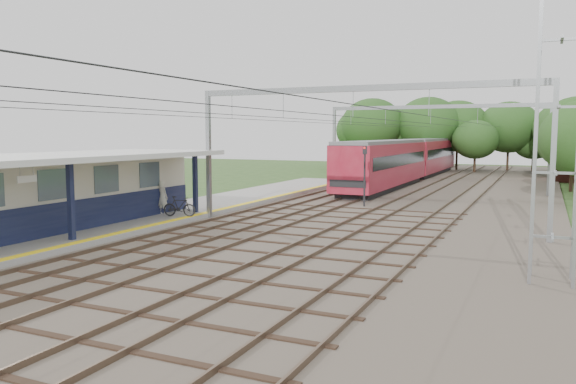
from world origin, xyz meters
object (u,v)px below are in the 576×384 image
Objects in this scene: train at (410,159)px; person at (162,197)px; bicycle at (179,206)px; signal_post at (365,171)px.

person is at bearing -102.08° from train.
train reaches higher than bicycle.
bicycle is 0.45× the size of signal_post.
bicycle is 12.28m from signal_post.
bicycle is at bearing 167.83° from person.
train is at bearing 73.51° from signal_post.
person is at bearing -153.14° from signal_post.
signal_post is at bearing -85.08° from train.
signal_post is (8.48, 9.51, 1.11)m from person.
person is 1.03× the size of bicycle.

